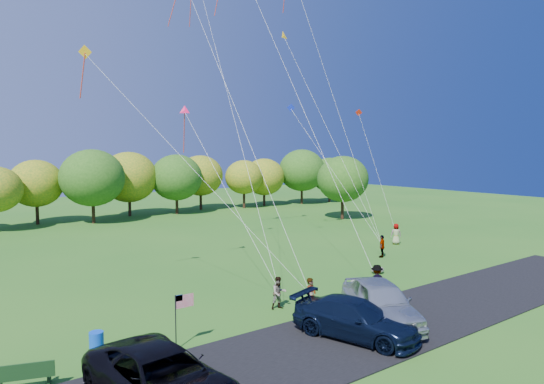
# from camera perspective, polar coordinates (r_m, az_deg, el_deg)

# --- Properties ---
(ground) EXTENTS (140.00, 140.00, 0.00)m
(ground) POSITION_cam_1_polar(r_m,az_deg,el_deg) (25.99, 4.80, -13.37)
(ground) COLOR #255F1B
(ground) RESTS_ON ground
(asphalt_lane) EXTENTS (44.00, 6.00, 0.06)m
(asphalt_lane) POSITION_cam_1_polar(r_m,az_deg,el_deg) (23.31, 11.55, -15.59)
(asphalt_lane) COLOR black
(asphalt_lane) RESTS_ON ground
(treeline) EXTENTS (76.35, 27.71, 8.70)m
(treeline) POSITION_cam_1_polar(r_m,az_deg,el_deg) (57.60, -18.73, 1.35)
(treeline) COLOR #382014
(treeline) RESTS_ON ground
(minivan_dark) EXTENTS (3.55, 6.76, 1.81)m
(minivan_dark) POSITION_cam_1_polar(r_m,az_deg,el_deg) (16.73, -12.82, -20.71)
(minivan_dark) COLOR black
(minivan_dark) RESTS_ON asphalt_lane
(minivan_navy) EXTENTS (3.92, 6.10, 1.64)m
(minivan_navy) POSITION_cam_1_polar(r_m,az_deg,el_deg) (22.00, 9.80, -14.47)
(minivan_navy) COLOR black
(minivan_navy) RESTS_ON asphalt_lane
(minivan_silver) EXTENTS (4.81, 6.35, 2.02)m
(minivan_silver) POSITION_cam_1_polar(r_m,az_deg,el_deg) (23.84, 12.67, -12.50)
(minivan_silver) COLOR #B0B5BB
(minivan_silver) RESTS_ON asphalt_lane
(flyer_a) EXTENTS (0.78, 0.63, 1.86)m
(flyer_a) POSITION_cam_1_polar(r_m,az_deg,el_deg) (24.62, 4.61, -12.15)
(flyer_a) COLOR #4C4C59
(flyer_a) RESTS_ON ground
(flyer_b) EXTENTS (0.94, 0.80, 1.68)m
(flyer_b) POSITION_cam_1_polar(r_m,az_deg,el_deg) (25.43, 0.82, -11.78)
(flyer_b) COLOR #4C4C59
(flyer_b) RESTS_ON ground
(flyer_c) EXTENTS (1.36, 1.22, 1.83)m
(flyer_c) POSITION_cam_1_polar(r_m,az_deg,el_deg) (27.94, 12.23, -10.20)
(flyer_c) COLOR #4C4C59
(flyer_c) RESTS_ON ground
(flyer_d) EXTENTS (1.09, 0.85, 1.72)m
(flyer_d) POSITION_cam_1_polar(r_m,az_deg,el_deg) (37.95, 12.82, -6.24)
(flyer_d) COLOR #4C4C59
(flyer_d) RESTS_ON ground
(flyer_e) EXTENTS (1.05, 0.99, 1.81)m
(flyer_e) POSITION_cam_1_polar(r_m,az_deg,el_deg) (43.42, 14.39, -4.80)
(flyer_e) COLOR #4C4C59
(flyer_e) RESTS_ON ground
(park_bench) EXTENTS (1.76, 0.86, 1.01)m
(park_bench) POSITION_cam_1_polar(r_m,az_deg,el_deg) (19.45, -27.02, -18.73)
(park_bench) COLOR #133414
(park_bench) RESTS_ON ground
(trash_barrel) EXTENTS (0.57, 0.57, 0.85)m
(trash_barrel) POSITION_cam_1_polar(r_m,az_deg,el_deg) (21.70, -19.94, -16.27)
(trash_barrel) COLOR blue
(trash_barrel) RESTS_ON ground
(flag_assembly) EXTENTS (0.85, 0.55, 2.30)m
(flag_assembly) POSITION_cam_1_polar(r_m,az_deg,el_deg) (20.76, -10.66, -13.28)
(flag_assembly) COLOR black
(flag_assembly) RESTS_ON ground
(boulder_near) EXTENTS (1.33, 1.04, 0.67)m
(boulder_near) POSITION_cam_1_polar(r_m,az_deg,el_deg) (29.28, 10.22, -10.63)
(boulder_near) COLOR #9E998A
(boulder_near) RESTS_ON ground
(boulder_far) EXTENTS (0.92, 0.77, 0.48)m
(boulder_far) POSITION_cam_1_polar(r_m,az_deg,el_deg) (33.24, 12.31, -8.94)
(boulder_far) COLOR gray
(boulder_far) RESTS_ON ground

